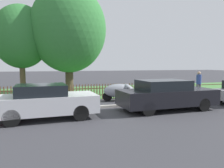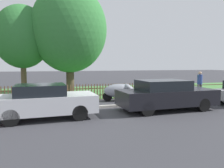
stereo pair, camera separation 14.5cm
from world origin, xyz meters
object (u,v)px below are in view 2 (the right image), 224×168
object	(u,v)px
parked_car_navy_estate	(166,95)
pedestrian_near_fence	(200,82)
covered_motorcycle	(120,90)
tree_behind_motorcycle	(22,37)
tree_mid_park	(69,30)
parked_car_black_saloon	(45,101)

from	to	relation	value
parked_car_navy_estate	pedestrian_near_fence	distance (m)	5.83
parked_car_navy_estate	covered_motorcycle	distance (m)	3.34
pedestrian_near_fence	tree_behind_motorcycle	bearing A→B (deg)	-28.40
tree_behind_motorcycle	tree_mid_park	xyz separation A→B (m)	(3.21, -0.50, 0.58)
tree_behind_motorcycle	parked_car_black_saloon	bearing A→B (deg)	-79.04
covered_motorcycle	tree_mid_park	size ratio (longest dim) A/B	0.25
parked_car_black_saloon	parked_car_navy_estate	world-z (taller)	parked_car_navy_estate
covered_motorcycle	tree_mid_park	bearing A→B (deg)	125.55
parked_car_black_saloon	covered_motorcycle	xyz separation A→B (m)	(4.22, 3.15, -0.08)
covered_motorcycle	tree_behind_motorcycle	xyz separation A→B (m)	(-5.71, 4.56, 3.44)
parked_car_navy_estate	tree_mid_park	xyz separation A→B (m)	(-3.73, 7.16, 3.91)
parked_car_black_saloon	pedestrian_near_fence	distance (m)	10.72
parked_car_black_saloon	parked_car_navy_estate	bearing A→B (deg)	-1.66
pedestrian_near_fence	parked_car_navy_estate	bearing A→B (deg)	28.36
parked_car_black_saloon	pedestrian_near_fence	bearing A→B (deg)	17.23
parked_car_navy_estate	pedestrian_near_fence	world-z (taller)	pedestrian_near_fence
covered_motorcycle	tree_mid_park	xyz separation A→B (m)	(-2.49, 4.06, 4.02)
tree_behind_motorcycle	pedestrian_near_fence	xyz separation A→B (m)	(11.60, -4.14, -3.12)
tree_behind_motorcycle	tree_mid_park	size ratio (longest dim) A/B	0.81
parked_car_navy_estate	tree_behind_motorcycle	xyz separation A→B (m)	(-6.95, 7.66, 3.33)
parked_car_navy_estate	parked_car_black_saloon	bearing A→B (deg)	178.83
parked_car_navy_estate	tree_behind_motorcycle	world-z (taller)	tree_behind_motorcycle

